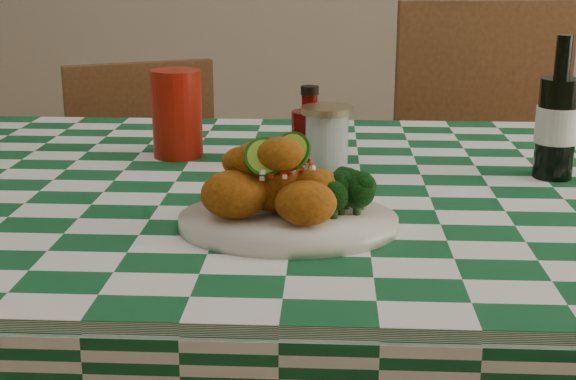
# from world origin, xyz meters

# --- Properties ---
(plate) EXTENTS (0.30, 0.24, 0.02)m
(plate) POSITION_xyz_m (-0.01, -0.22, 0.80)
(plate) COLOR silver
(plate) RESTS_ON dining_table
(fried_chicken_pile) EXTENTS (0.17, 0.13, 0.11)m
(fried_chicken_pile) POSITION_xyz_m (-0.02, -0.22, 0.86)
(fried_chicken_pile) COLOR #AB5D10
(fried_chicken_pile) RESTS_ON plate
(broccoli_side) EXTENTS (0.07, 0.07, 0.06)m
(broccoli_side) POSITION_xyz_m (0.07, -0.21, 0.83)
(broccoli_side) COLOR black
(broccoli_side) RESTS_ON plate
(red_tumbler) EXTENTS (0.12, 0.12, 0.16)m
(red_tumbler) POSITION_xyz_m (-0.23, 0.17, 0.87)
(red_tumbler) COLOR #961408
(red_tumbler) RESTS_ON dining_table
(ketchup_bottle) EXTENTS (0.07, 0.07, 0.14)m
(ketchup_bottle) POSITION_xyz_m (0.01, 0.15, 0.85)
(ketchup_bottle) COLOR #5A0404
(ketchup_bottle) RESTS_ON dining_table
(mason_jar) EXTENTS (0.10, 0.10, 0.11)m
(mason_jar) POSITION_xyz_m (0.04, 0.10, 0.84)
(mason_jar) COLOR #B2BCBA
(mason_jar) RESTS_ON dining_table
(beer_bottle) EXTENTS (0.09, 0.09, 0.24)m
(beer_bottle) POSITION_xyz_m (0.42, 0.06, 0.90)
(beer_bottle) COLOR black
(beer_bottle) RESTS_ON dining_table
(wooden_chair_left) EXTENTS (0.53, 0.54, 0.87)m
(wooden_chair_left) POSITION_xyz_m (-0.38, 0.68, 0.43)
(wooden_chair_left) COLOR #472814
(wooden_chair_left) RESTS_ON ground
(wooden_chair_right) EXTENTS (0.51, 0.53, 1.03)m
(wooden_chair_right) POSITION_xyz_m (0.48, 0.69, 0.51)
(wooden_chair_right) COLOR #472814
(wooden_chair_right) RESTS_ON ground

